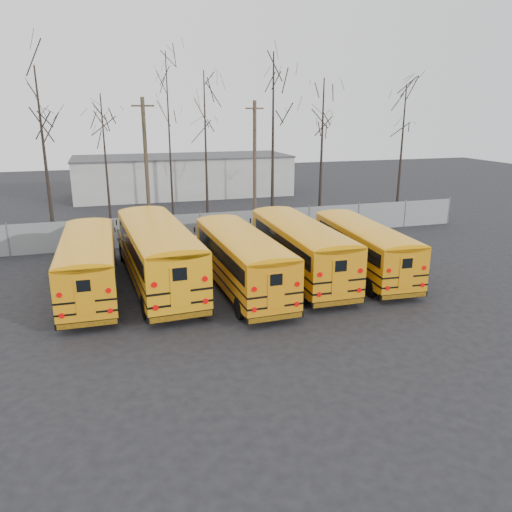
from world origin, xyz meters
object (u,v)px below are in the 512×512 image
object	(u,v)px
bus_a	(88,260)
bus_e	(363,244)
utility_pole_right	(255,158)
bus_b	(157,249)
utility_pole_left	(146,160)
bus_c	(241,256)
bus_d	(299,245)

from	to	relation	value
bus_a	bus_e	distance (m)	14.27
bus_a	utility_pole_right	distance (m)	20.96
bus_b	utility_pole_left	world-z (taller)	utility_pole_left
bus_b	utility_pole_right	world-z (taller)	utility_pole_right
bus_a	bus_c	size ratio (longest dim) A/B	0.98
bus_d	utility_pole_right	size ratio (longest dim) A/B	1.20
utility_pole_right	bus_e	bearing A→B (deg)	-103.47
bus_d	bus_e	distance (m)	3.58
bus_b	bus_e	size ratio (longest dim) A/B	1.17
bus_a	bus_e	bearing A→B (deg)	-3.42
bus_b	bus_c	bearing A→B (deg)	-26.89
bus_c	bus_d	distance (m)	3.57
bus_b	bus_e	xyz separation A→B (m)	(10.90, -1.21, -0.29)
bus_d	bus_e	xyz separation A→B (m)	(3.55, -0.42, -0.15)
bus_a	utility_pole_right	bearing A→B (deg)	51.26
bus_e	utility_pole_right	size ratio (longest dim) A/B	1.11
bus_c	utility_pole_right	bearing A→B (deg)	68.99
bus_b	bus_c	distance (m)	4.24
bus_b	bus_a	bearing A→B (deg)	179.01
bus_b	utility_pole_left	bearing A→B (deg)	82.90
utility_pole_left	utility_pole_right	xyz separation A→B (m)	(8.92, 0.26, -0.10)
bus_c	utility_pole_left	distance (m)	17.77
bus_c	utility_pole_left	bearing A→B (deg)	97.54
bus_a	bus_b	xyz separation A→B (m)	(3.33, 0.15, 0.23)
bus_d	bus_b	bearing A→B (deg)	174.31
bus_b	bus_d	xyz separation A→B (m)	(7.35, -0.80, -0.14)
bus_b	utility_pole_left	size ratio (longest dim) A/B	1.27
bus_d	utility_pole_left	xyz separation A→B (m)	(-6.39, 16.35, 3.11)
bus_a	utility_pole_left	world-z (taller)	utility_pole_left
bus_a	utility_pole_right	xyz separation A→B (m)	(13.21, 15.97, 3.10)
bus_e	utility_pole_right	bearing A→B (deg)	96.61
bus_d	utility_pole_right	bearing A→B (deg)	81.82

